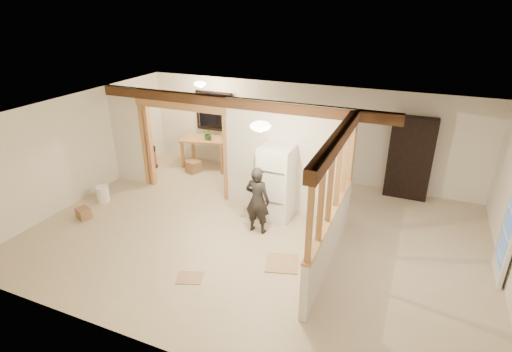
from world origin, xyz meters
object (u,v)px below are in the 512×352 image
at_px(woman, 257,200).
at_px(bookshelf, 410,158).
at_px(work_table, 207,153).
at_px(refrigerator, 276,183).
at_px(shop_vac, 149,157).

height_order(woman, bookshelf, bookshelf).
bearing_deg(woman, work_table, -42.26).
bearing_deg(refrigerator, bookshelf, 40.83).
height_order(refrigerator, shop_vac, refrigerator).
height_order(work_table, bookshelf, bookshelf).
distance_m(work_table, bookshelf, 5.41).
distance_m(woman, shop_vac, 4.65).
relative_size(refrigerator, work_table, 1.21).
bearing_deg(work_table, refrigerator, -46.79).
relative_size(work_table, shop_vac, 2.21).
bearing_deg(bookshelf, woman, -132.94).
bearing_deg(bookshelf, work_table, -177.41).
xyz_separation_m(shop_vac, bookshelf, (6.89, 0.93, 0.69)).
bearing_deg(woman, shop_vac, -22.64).
bearing_deg(shop_vac, work_table, 24.47).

